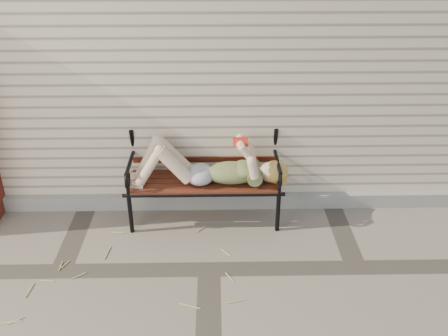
{
  "coord_description": "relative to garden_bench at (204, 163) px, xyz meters",
  "views": [
    {
      "loc": [
        0.06,
        -3.31,
        2.75
      ],
      "look_at": [
        0.14,
        0.69,
        0.6
      ],
      "focal_mm": 40.0,
      "sensor_mm": 36.0,
      "label": 1
    }
  ],
  "objects": [
    {
      "name": "straw_scatter",
      "position": [
        -1.17,
        -1.05,
        -0.56
      ],
      "size": [
        2.53,
        1.52,
        0.01
      ],
      "color": "tan",
      "rests_on": "ground"
    },
    {
      "name": "ground",
      "position": [
        0.05,
        -0.86,
        -0.56
      ],
      "size": [
        80.0,
        80.0,
        0.0
      ],
      "primitive_type": "plane",
      "color": "#796D5D",
      "rests_on": "ground"
    },
    {
      "name": "house_wall",
      "position": [
        0.05,
        2.14,
        0.94
      ],
      "size": [
        8.0,
        4.0,
        3.0
      ],
      "primitive_type": "cube",
      "color": "beige",
      "rests_on": "ground"
    },
    {
      "name": "foundation_strip",
      "position": [
        0.05,
        0.11,
        -0.49
      ],
      "size": [
        8.0,
        0.1,
        0.15
      ],
      "primitive_type": "cube",
      "color": "gray",
      "rests_on": "ground"
    },
    {
      "name": "reading_woman",
      "position": [
        0.01,
        -0.12,
        0.03
      ],
      "size": [
        1.46,
        0.33,
        0.46
      ],
      "color": "#093245",
      "rests_on": "ground"
    },
    {
      "name": "garden_bench",
      "position": [
        0.0,
        0.0,
        0.0
      ],
      "size": [
        1.55,
        0.62,
        1.0
      ],
      "color": "black",
      "rests_on": "ground"
    }
  ]
}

